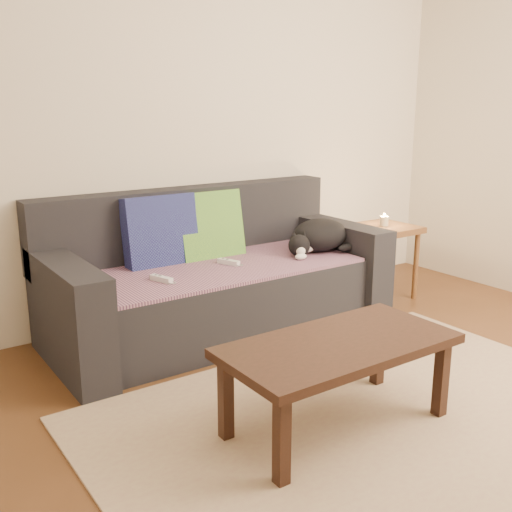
{
  "coord_description": "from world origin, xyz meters",
  "views": [
    {
      "loc": [
        -1.84,
        -1.53,
        1.4
      ],
      "look_at": [
        0.05,
        1.2,
        0.55
      ],
      "focal_mm": 42.0,
      "sensor_mm": 36.0,
      "label": 1
    }
  ],
  "objects_px": {
    "sofa": "(216,282)",
    "side_table": "(383,238)",
    "cat": "(319,236)",
    "wii_remote_b": "(229,262)",
    "coffee_table": "(339,352)",
    "wii_remote_a": "(161,279)"
  },
  "relations": [
    {
      "from": "sofa",
      "to": "side_table",
      "type": "bearing_deg",
      "value": -5.55
    },
    {
      "from": "cat",
      "to": "wii_remote_b",
      "type": "distance_m",
      "value": 0.68
    },
    {
      "from": "sofa",
      "to": "side_table",
      "type": "xyz_separation_m",
      "value": [
        1.34,
        -0.13,
        0.13
      ]
    },
    {
      "from": "sofa",
      "to": "coffee_table",
      "type": "relative_size",
      "value": 2.04
    },
    {
      "from": "cat",
      "to": "side_table",
      "type": "bearing_deg",
      "value": 24.01
    },
    {
      "from": "sofa",
      "to": "cat",
      "type": "bearing_deg",
      "value": -11.82
    },
    {
      "from": "sofa",
      "to": "wii_remote_a",
      "type": "distance_m",
      "value": 0.52
    },
    {
      "from": "wii_remote_b",
      "to": "sofa",
      "type": "bearing_deg",
      "value": 0.25
    },
    {
      "from": "side_table",
      "to": "cat",
      "type": "bearing_deg",
      "value": -178.37
    },
    {
      "from": "cat",
      "to": "wii_remote_a",
      "type": "height_order",
      "value": "cat"
    },
    {
      "from": "sofa",
      "to": "side_table",
      "type": "relative_size",
      "value": 3.91
    },
    {
      "from": "side_table",
      "to": "sofa",
      "type": "bearing_deg",
      "value": 174.45
    },
    {
      "from": "cat",
      "to": "side_table",
      "type": "distance_m",
      "value": 0.64
    },
    {
      "from": "sofa",
      "to": "cat",
      "type": "xyz_separation_m",
      "value": [
        0.71,
        -0.15,
        0.23
      ]
    },
    {
      "from": "coffee_table",
      "to": "sofa",
      "type": "bearing_deg",
      "value": 82.12
    },
    {
      "from": "wii_remote_a",
      "to": "coffee_table",
      "type": "xyz_separation_m",
      "value": [
        0.28,
        -1.15,
        -0.1
      ]
    },
    {
      "from": "wii_remote_a",
      "to": "side_table",
      "type": "bearing_deg",
      "value": -106.16
    },
    {
      "from": "wii_remote_b",
      "to": "side_table",
      "type": "distance_m",
      "value": 1.31
    },
    {
      "from": "wii_remote_b",
      "to": "side_table",
      "type": "height_order",
      "value": "side_table"
    },
    {
      "from": "cat",
      "to": "coffee_table",
      "type": "relative_size",
      "value": 0.54
    },
    {
      "from": "sofa",
      "to": "wii_remote_b",
      "type": "bearing_deg",
      "value": -68.55
    },
    {
      "from": "sofa",
      "to": "wii_remote_b",
      "type": "xyz_separation_m",
      "value": [
        0.04,
        -0.1,
        0.15
      ]
    }
  ]
}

